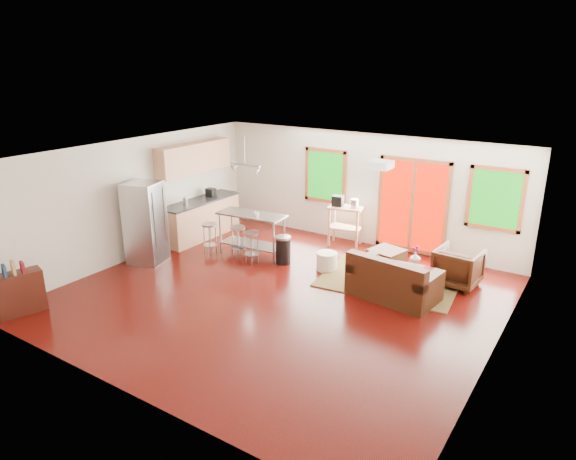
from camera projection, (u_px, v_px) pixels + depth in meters
The scene contains 29 objects.
floor at pixel (279, 296), 9.50m from camera, with size 7.50×7.00×0.02m, color #330603.
ceiling at pixel (278, 156), 8.67m from camera, with size 7.50×7.00×0.02m, color silver.
back_wall at pixel (364, 189), 11.87m from camera, with size 7.50×0.02×2.60m, color beige.
left_wall at pixel (134, 199), 11.04m from camera, with size 0.02×7.00×2.60m, color beige.
right_wall at pixel (502, 276), 7.14m from camera, with size 0.02×7.00×2.60m, color beige.
front_wall at pixel (119, 305), 6.30m from camera, with size 7.50×0.02×2.60m, color beige.
window_left at pixel (325, 176), 12.29m from camera, with size 1.10×0.05×1.30m.
french_doors at pixel (412, 206), 11.27m from camera, with size 1.60×0.05×2.10m.
window_right at pixel (495, 199), 10.26m from camera, with size 1.10×0.05×1.30m.
rug at pixel (390, 279), 10.18m from camera, with size 2.59×1.99×0.03m, color #416437.
loveseat at pixel (393, 282), 9.30m from camera, with size 1.66×1.08×0.83m.
coffee_table at pixel (399, 268), 9.94m from camera, with size 0.95×0.62×0.36m.
armchair at pixel (458, 265), 9.82m from camera, with size 0.80×0.75×0.82m, color black.
ottoman at pixel (387, 259), 10.70m from camera, with size 0.61×0.61×0.41m, color black.
pouf at pixel (327, 261), 10.62m from camera, with size 0.43×0.43×0.37m, color #E9E6C8.
vase at pixel (415, 257), 9.94m from camera, with size 0.25×0.26×0.34m.
book at pixel (422, 262), 9.61m from camera, with size 0.23×0.03×0.31m, color maroon.
cabinets at pixel (199, 200), 12.37m from camera, with size 0.64×2.24×2.30m.
refrigerator at pixel (146, 223), 10.86m from camera, with size 0.86×0.85×1.74m.
island at pixel (252, 227), 11.28m from camera, with size 1.56×0.73×0.96m.
cup at pixel (256, 214), 11.01m from camera, with size 0.12×0.10×0.12m, color silver.
bar_stool_a at pixel (210, 232), 11.36m from camera, with size 0.39×0.39×0.71m.
bar_stool_b at pixel (238, 235), 11.19m from camera, with size 0.39×0.39×0.70m.
bar_stool_c at pixel (251, 240), 10.84m from camera, with size 0.39×0.39×0.71m.
trash_can at pixel (283, 250), 10.93m from camera, with size 0.38×0.38×0.60m.
kitchen_cart at pixel (345, 212), 11.84m from camera, with size 0.85×0.64×1.18m.
bookshelf at pixel (17, 293), 8.72m from camera, with size 0.55×0.89×0.98m.
ceiling_flush at pixel (380, 165), 8.34m from camera, with size 0.35×0.35×0.12m, color white.
pendant_light at pixel (245, 169), 11.07m from camera, with size 0.80×0.18×0.79m.
Camera 1 is at (4.86, -7.12, 4.17)m, focal length 32.00 mm.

